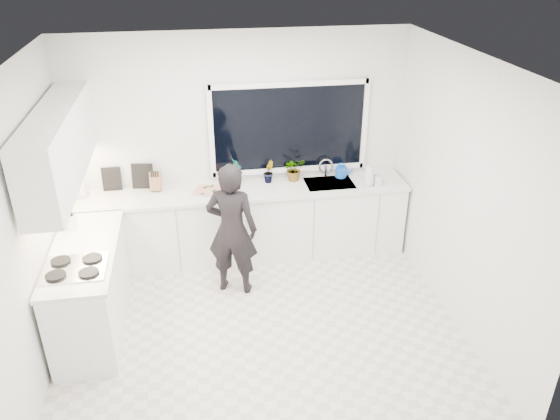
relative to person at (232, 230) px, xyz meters
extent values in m
cube|color=beige|center=(0.20, -0.76, -0.78)|extent=(4.00, 3.50, 0.02)
cube|color=white|center=(0.20, 1.00, 0.58)|extent=(4.00, 0.02, 2.70)
cube|color=white|center=(-1.81, -0.76, 0.58)|extent=(0.02, 3.50, 2.70)
cube|color=white|center=(2.21, -0.76, 0.58)|extent=(0.02, 3.50, 2.70)
cube|color=white|center=(0.20, -0.76, 1.94)|extent=(4.00, 3.50, 0.02)
cube|color=black|center=(0.80, 0.96, 0.78)|extent=(1.80, 0.02, 1.00)
cube|color=white|center=(0.20, 0.69, -0.33)|extent=(3.92, 0.58, 0.88)
cube|color=white|center=(-1.47, -0.41, -0.33)|extent=(0.58, 1.60, 0.88)
cube|color=silver|center=(0.20, 0.68, 0.13)|extent=(3.94, 0.62, 0.04)
cube|color=silver|center=(-1.47, -0.41, 0.13)|extent=(0.62, 1.60, 0.04)
cube|color=white|center=(-1.59, -0.06, 1.08)|extent=(0.34, 2.10, 0.70)
cube|color=silver|center=(1.25, 0.69, 0.10)|extent=(0.58, 0.42, 0.14)
cylinder|color=silver|center=(1.25, 0.89, 0.26)|extent=(0.03, 0.03, 0.22)
cube|color=black|center=(-1.49, -0.76, 0.17)|extent=(0.56, 0.48, 0.03)
imported|color=black|center=(0.00, 0.00, 0.00)|extent=(0.65, 0.53, 1.53)
cube|color=silver|center=(-0.17, 0.66, 0.17)|extent=(0.48, 0.42, 0.03)
cube|color=red|center=(-0.17, 0.66, 0.19)|extent=(0.44, 0.37, 0.01)
cylinder|color=blue|center=(1.44, 0.85, 0.22)|extent=(0.16, 0.16, 0.13)
cylinder|color=silver|center=(-1.65, 0.79, 0.28)|extent=(0.14, 0.14, 0.26)
cube|color=#9D6649|center=(-0.81, 0.83, 0.26)|extent=(0.14, 0.11, 0.22)
cylinder|color=silver|center=(-1.65, 0.04, 0.23)|extent=(0.16, 0.16, 0.16)
cube|color=black|center=(-1.31, 0.93, 0.29)|extent=(0.22, 0.02, 0.28)
cube|color=black|center=(-0.96, 0.93, 0.30)|extent=(0.25, 0.06, 0.30)
imported|color=#26662D|center=(0.15, 0.85, 0.32)|extent=(0.15, 0.19, 0.32)
imported|color=#26662D|center=(0.53, 0.85, 0.29)|extent=(0.16, 0.17, 0.27)
imported|color=#26662D|center=(0.85, 0.85, 0.30)|extent=(0.30, 0.28, 0.29)
imported|color=#D8BF66|center=(1.70, 0.54, 0.32)|extent=(0.17, 0.17, 0.33)
imported|color=#D8BF66|center=(1.81, 0.54, 0.24)|extent=(0.10, 0.10, 0.18)
camera|label=1|loc=(-0.35, -5.16, 2.88)|focal=35.00mm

